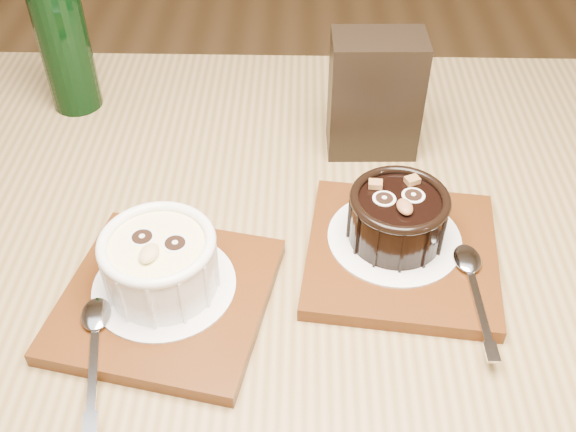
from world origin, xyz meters
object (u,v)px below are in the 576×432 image
green_bottle (64,42)px  ramekin_dark (398,215)px  tray_left (166,299)px  condiment_stand (375,95)px  ramekin_white (160,261)px  tray_right (401,254)px  table (264,322)px

green_bottle → ramekin_dark: bearing=-33.8°
green_bottle → tray_left: bearing=-63.6°
tray_left → condiment_stand: size_ratio=1.29×
tray_left → condiment_stand: 0.32m
ramekin_white → condiment_stand: condiment_stand is taller
condiment_stand → green_bottle: 0.37m
tray_left → ramekin_dark: ramekin_dark is taller
tray_left → ramekin_dark: bearing=19.2°
tray_left → ramekin_white: ramekin_white is taller
ramekin_white → green_bottle: bearing=130.1°
ramekin_dark → condiment_stand: size_ratio=0.67×
tray_left → tray_right: size_ratio=1.00×
tray_right → green_bottle: size_ratio=0.80×
ramekin_dark → green_bottle: bearing=135.9°
tray_left → ramekin_white: (-0.00, 0.01, 0.04)m
tray_left → ramekin_white: 0.04m
ramekin_white → tray_left: bearing=-64.5°
ramekin_dark → tray_right: bearing=-74.2°
table → tray_right: bearing=4.0°
ramekin_white → tray_right: (0.22, 0.05, -0.04)m
table → ramekin_white: size_ratio=11.74×
tray_right → ramekin_dark: (-0.01, 0.01, 0.04)m
ramekin_white → ramekin_dark: ramekin_white is taller
ramekin_white → tray_right: size_ratio=0.57×
table → tray_right: size_ratio=6.69×
ramekin_dark → tray_left: bearing=-171.1°
table → ramekin_dark: size_ratio=12.75×
table → green_bottle: 0.41m
ramekin_white → green_bottle: green_bottle is taller
tray_right → condiment_stand: 0.19m
table → ramekin_dark: 0.19m
ramekin_dark → green_bottle: size_ratio=0.42×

